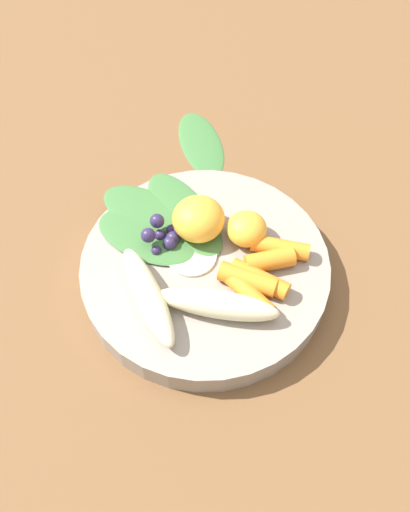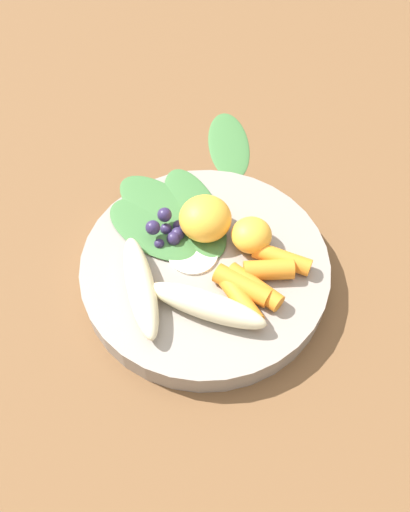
{
  "view_description": "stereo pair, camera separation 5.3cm",
  "coord_description": "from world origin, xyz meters",
  "px_view_note": "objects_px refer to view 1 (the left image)",
  "views": [
    {
      "loc": [
        0.27,
        0.13,
        0.48
      ],
      "look_at": [
        0.0,
        0.0,
        0.04
      ],
      "focal_mm": 37.88,
      "sensor_mm": 36.0,
      "label": 1
    },
    {
      "loc": [
        0.24,
        0.18,
        0.48
      ],
      "look_at": [
        0.0,
        0.0,
        0.04
      ],
      "focal_mm": 37.88,
      "sensor_mm": 36.0,
      "label": 2
    }
  ],
  "objects_px": {
    "kale_leaf_stray": "(201,142)",
    "banana_peeled_right": "(148,296)",
    "bowl": "(205,269)",
    "banana_peeled_left": "(218,304)",
    "orange_segment_near": "(198,219)"
  },
  "relations": [
    {
      "from": "banana_peeled_left",
      "to": "kale_leaf_stray",
      "type": "bearing_deg",
      "value": 104.3
    },
    {
      "from": "bowl",
      "to": "orange_segment_near",
      "type": "height_order",
      "value": "orange_segment_near"
    },
    {
      "from": "banana_peeled_left",
      "to": "orange_segment_near",
      "type": "height_order",
      "value": "orange_segment_near"
    },
    {
      "from": "banana_peeled_left",
      "to": "orange_segment_near",
      "type": "distance_m",
      "value": 0.1
    },
    {
      "from": "banana_peeled_left",
      "to": "orange_segment_near",
      "type": "bearing_deg",
      "value": 111.38
    },
    {
      "from": "kale_leaf_stray",
      "to": "banana_peeled_right",
      "type": "bearing_deg",
      "value": 153.78
    },
    {
      "from": "banana_peeled_left",
      "to": "kale_leaf_stray",
      "type": "distance_m",
      "value": 0.26
    },
    {
      "from": "bowl",
      "to": "banana_peeled_left",
      "type": "relative_size",
      "value": 2.18
    },
    {
      "from": "bowl",
      "to": "kale_leaf_stray",
      "type": "xyz_separation_m",
      "value": [
        -0.17,
        -0.09,
        -0.01
      ]
    },
    {
      "from": "bowl",
      "to": "banana_peeled_right",
      "type": "bearing_deg",
      "value": -22.17
    },
    {
      "from": "bowl",
      "to": "banana_peeled_left",
      "type": "bearing_deg",
      "value": 38.05
    },
    {
      "from": "kale_leaf_stray",
      "to": "bowl",
      "type": "bearing_deg",
      "value": 166.44
    },
    {
      "from": "banana_peeled_right",
      "to": "kale_leaf_stray",
      "type": "height_order",
      "value": "banana_peeled_right"
    },
    {
      "from": "banana_peeled_left",
      "to": "bowl",
      "type": "bearing_deg",
      "value": 112.16
    },
    {
      "from": "bowl",
      "to": "orange_segment_near",
      "type": "distance_m",
      "value": 0.05
    }
  ]
}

